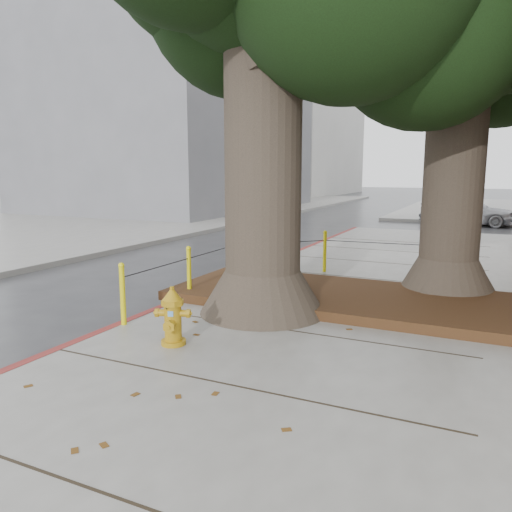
{
  "coord_description": "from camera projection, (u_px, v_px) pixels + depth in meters",
  "views": [
    {
      "loc": [
        2.97,
        -4.45,
        2.43
      ],
      "look_at": [
        -0.34,
        2.53,
        1.1
      ],
      "focal_mm": 35.0,
      "sensor_mm": 36.0,
      "label": 1
    }
  ],
  "objects": [
    {
      "name": "ground",
      "position": [
        187.0,
        388.0,
        5.62
      ],
      "size": [
        140.0,
        140.0,
        0.0
      ],
      "primitive_type": "plane",
      "color": "#28282B",
      "rests_on": "ground"
    },
    {
      "name": "sidewalk_opposite",
      "position": [
        33.0,
        229.0,
        20.43
      ],
      "size": [
        14.0,
        60.0,
        0.15
      ],
      "primitive_type": "cube",
      "color": "slate",
      "rests_on": "ground"
    },
    {
      "name": "curb_red",
      "position": [
        169.0,
        307.0,
        8.68
      ],
      "size": [
        0.14,
        26.0,
        0.16
      ],
      "primitive_type": "cube",
      "color": "maroon",
      "rests_on": "ground"
    },
    {
      "name": "planter_bed",
      "position": [
        354.0,
        298.0,
        8.68
      ],
      "size": [
        6.4,
        2.6,
        0.16
      ],
      "primitive_type": "cube",
      "color": "black",
      "rests_on": "sidewalk_main"
    },
    {
      "name": "building_far_grey",
      "position": [
        176.0,
        111.0,
        30.53
      ],
      "size": [
        12.0,
        16.0,
        12.0
      ],
      "primitive_type": "cube",
      "color": "slate",
      "rests_on": "ground"
    },
    {
      "name": "building_far_white",
      "position": [
        286.0,
        121.0,
        51.6
      ],
      "size": [
        12.0,
        18.0,
        15.0
      ],
      "primitive_type": "cube",
      "color": "silver",
      "rests_on": "ground"
    },
    {
      "name": "tree_far",
      "position": [
        486.0,
        15.0,
        8.4
      ],
      "size": [
        4.5,
        3.8,
        7.17
      ],
      "color": "#4C3F33",
      "rests_on": "sidewalk_main"
    },
    {
      "name": "bollard_ring",
      "position": [
        272.0,
        262.0,
        9.77
      ],
      "size": [
        3.79,
        5.39,
        0.95
      ],
      "color": "yellow",
      "rests_on": "sidewalk_main"
    },
    {
      "name": "fire_hydrant",
      "position": [
        173.0,
        317.0,
        6.55
      ],
      "size": [
        0.42,
        0.42,
        0.79
      ],
      "rotation": [
        0.0,
        0.0,
        0.36
      ],
      "color": "#BD8C13",
      "rests_on": "sidewalk_main"
    },
    {
      "name": "car_silver",
      "position": [
        467.0,
        210.0,
        22.34
      ],
      "size": [
        4.07,
        1.93,
        1.34
      ],
      "primitive_type": "imported",
      "rotation": [
        0.0,
        0.0,
        1.48
      ],
      "color": "#A3A4A8",
      "rests_on": "ground"
    },
    {
      "name": "car_dark",
      "position": [
        207.0,
        204.0,
        27.36
      ],
      "size": [
        1.85,
        4.21,
        1.2
      ],
      "primitive_type": "imported",
      "rotation": [
        0.0,
        0.0,
        -0.04
      ],
      "color": "black",
      "rests_on": "ground"
    }
  ]
}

